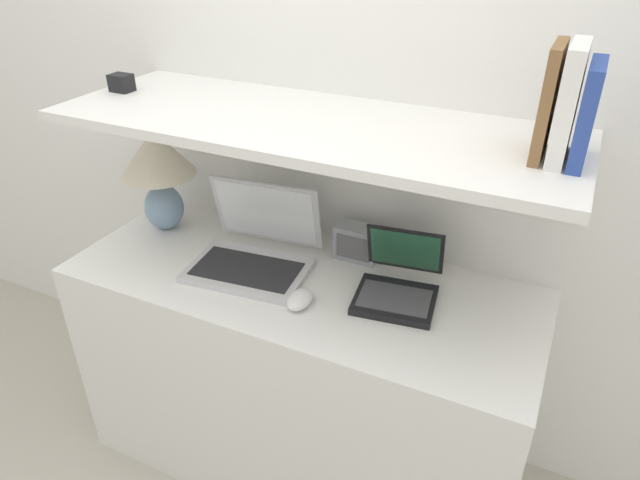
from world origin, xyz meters
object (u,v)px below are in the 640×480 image
laptop_small (398,283)px  shelf_gadget (121,83)px  table_lamp (158,165)px  book_brown (548,102)px  computer_mouse (300,299)px  router_box (357,243)px  laptop_large (254,250)px  book_blue (587,114)px  book_white (568,103)px

laptop_small → shelf_gadget: size_ratio=4.47×
table_lamp → book_brown: size_ratio=1.42×
computer_mouse → router_box: (0.05, 0.30, 0.03)m
book_brown → laptop_small: bearing=-177.5°
computer_mouse → book_brown: bearing=18.8°
laptop_small → laptop_large: bearing=-175.2°
book_blue → book_white: bearing=-180.0°
laptop_small → shelf_gadget: bearing=179.2°
laptop_large → book_white: 0.96m
shelf_gadget → laptop_large: bearing=-6.1°
computer_mouse → book_blue: size_ratio=0.47×
book_blue → book_white: book_white is taller
book_blue → book_brown: size_ratio=0.87×
book_blue → book_brown: book_brown is taller
laptop_small → shelf_gadget: shelf_gadget is taller
book_blue → laptop_large: bearing=-176.5°
computer_mouse → book_brown: 0.80m
table_lamp → book_white: bearing=-1.1°
table_lamp → computer_mouse: bearing=-18.0°
laptop_large → book_blue: bearing=3.5°
router_box → book_white: book_white is taller
book_white → laptop_small: bearing=-177.8°
laptop_large → book_brown: size_ratio=1.56×
laptop_small → book_brown: (0.30, 0.01, 0.56)m
computer_mouse → book_white: book_white is taller
laptop_large → shelf_gadget: (-0.48, 0.05, 0.45)m
computer_mouse → laptop_small: bearing=36.0°
laptop_small → router_box: 0.23m
table_lamp → shelf_gadget: size_ratio=5.47×
computer_mouse → book_blue: bearing=16.5°
table_lamp → book_blue: (1.23, -0.02, 0.35)m
laptop_large → laptop_small: laptop_large is taller
laptop_small → computer_mouse: 0.28m
computer_mouse → router_box: size_ratio=0.76×
router_box → shelf_gadget: bearing=-170.6°
book_white → laptop_large: bearing=-176.3°
computer_mouse → shelf_gadget: (-0.70, 0.18, 0.48)m
laptop_small → book_white: size_ratio=1.15×
book_white → book_blue: bearing=0.0°
laptop_small → book_white: book_white is taller
router_box → book_white: 0.76m
book_white → book_brown: book_white is taller
router_box → book_blue: size_ratio=0.63×
laptop_large → book_brown: (0.75, 0.05, 0.55)m
router_box → book_brown: 0.73m
table_lamp → computer_mouse: table_lamp is taller
laptop_large → book_brown: bearing=3.9°
router_box → shelf_gadget: shelf_gadget is taller
book_white → book_brown: 0.04m
shelf_gadget → book_white: bearing=-0.0°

